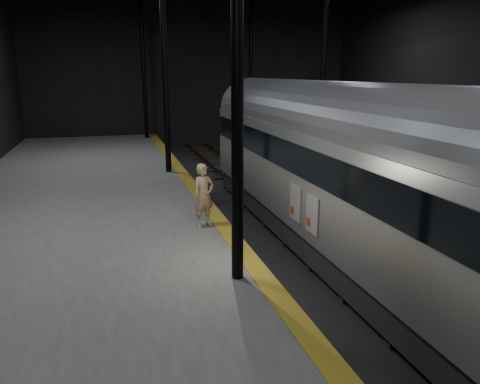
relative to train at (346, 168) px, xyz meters
name	(u,v)px	position (x,y,z in m)	size (l,w,h in m)	color
ground	(316,242)	(0.00, 1.70, -2.84)	(44.00, 44.00, 0.00)	black
platform_left	(76,251)	(-7.50, 1.70, -2.34)	(9.00, 43.80, 1.00)	#4E4E4B
tactile_strip	(220,222)	(-3.25, 1.70, -1.84)	(0.50, 43.80, 0.01)	olive
track	(316,240)	(0.00, 1.70, -2.78)	(2.40, 43.00, 0.24)	#3F3328
train	(346,168)	(0.00, 0.00, 0.00)	(2.86, 19.07, 5.10)	#94959B
woman	(204,195)	(-3.80, 1.45, -0.90)	(0.69, 0.45, 1.89)	tan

